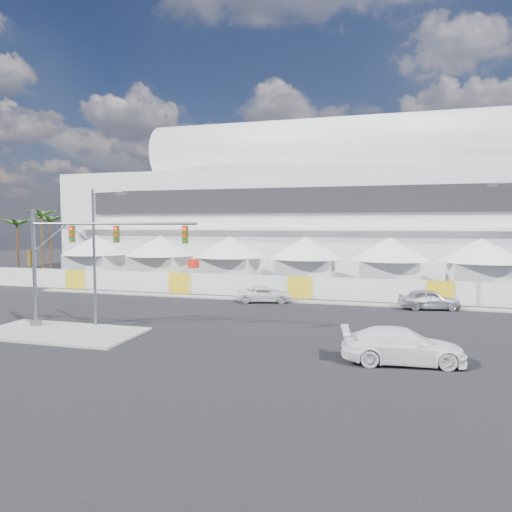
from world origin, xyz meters
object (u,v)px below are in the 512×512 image
(streetlight_median, at_px, (97,248))
(pickup_near, at_px, (402,346))
(sedan_silver, at_px, (429,299))
(traffic_mast, at_px, (66,261))
(pickup_curb, at_px, (265,294))
(boom_lift, at_px, (168,280))
(lot_car_a, at_px, (420,291))

(streetlight_median, bearing_deg, pickup_near, -8.21)
(sedan_silver, distance_m, traffic_mast, 27.22)
(pickup_curb, bearing_deg, boom_lift, 49.01)
(pickup_near, xyz_separation_m, traffic_mast, (-20.48, 1.61, 3.63))
(pickup_near, distance_m, traffic_mast, 20.86)
(traffic_mast, bearing_deg, boom_lift, 97.48)
(pickup_curb, relative_size, streetlight_median, 0.54)
(sedan_silver, relative_size, traffic_mast, 0.40)
(pickup_near, distance_m, lot_car_a, 21.48)
(sedan_silver, distance_m, streetlight_median, 25.50)
(traffic_mast, relative_size, boom_lift, 1.77)
(boom_lift, bearing_deg, sedan_silver, 5.48)
(pickup_curb, relative_size, boom_lift, 0.72)
(pickup_curb, bearing_deg, pickup_near, -160.86)
(traffic_mast, bearing_deg, streetlight_median, 37.08)
(traffic_mast, distance_m, boom_lift, 19.78)
(lot_car_a, height_order, traffic_mast, traffic_mast)
(lot_car_a, bearing_deg, boom_lift, 95.22)
(traffic_mast, height_order, streetlight_median, streetlight_median)
(pickup_near, distance_m, boom_lift, 31.09)
(sedan_silver, bearing_deg, pickup_near, 159.38)
(sedan_silver, distance_m, pickup_near, 15.65)
(pickup_curb, distance_m, boom_lift, 13.34)
(pickup_curb, xyz_separation_m, lot_car_a, (13.30, 6.03, -0.04))
(sedan_silver, bearing_deg, streetlight_median, 109.56)
(boom_lift, bearing_deg, lot_car_a, 18.52)
(pickup_curb, relative_size, traffic_mast, 0.41)
(pickup_curb, xyz_separation_m, streetlight_median, (-8.09, -12.58, 4.59))
(pickup_near, xyz_separation_m, boom_lift, (-23.01, 20.90, 0.03))
(pickup_near, bearing_deg, sedan_silver, -17.68)
(streetlight_median, bearing_deg, pickup_curb, 57.25)
(sedan_silver, bearing_deg, traffic_mast, 110.03)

